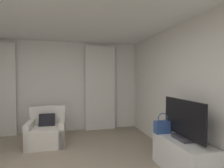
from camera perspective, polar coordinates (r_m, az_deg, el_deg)
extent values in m
cube|color=silver|center=(5.57, -17.93, -0.79)|extent=(5.12, 0.06, 2.60)
cube|color=silver|center=(3.33, 26.42, -2.99)|extent=(0.06, 6.12, 2.60)
cube|color=silver|center=(5.52, -3.62, -1.23)|extent=(0.90, 0.06, 2.50)
cube|color=silver|center=(4.72, -19.60, -14.83)|extent=(0.85, 0.83, 0.42)
cube|color=silver|center=(4.93, -19.19, -8.92)|extent=(0.84, 0.16, 0.44)
cube|color=silver|center=(4.67, -15.14, -14.07)|extent=(0.14, 0.81, 0.56)
cube|color=silver|center=(4.76, -24.00, -13.88)|extent=(0.14, 0.81, 0.56)
cube|color=black|center=(4.75, -19.47, -10.82)|extent=(0.37, 0.21, 0.37)
cube|color=white|center=(3.44, 20.92, -20.21)|extent=(0.49, 1.15, 0.57)
cube|color=#333338|center=(3.33, 21.07, -15.26)|extent=(0.20, 0.36, 0.06)
cube|color=black|center=(3.25, 21.16, -9.74)|extent=(0.04, 1.01, 0.60)
cube|color=#335193|center=(3.56, 15.38, -12.69)|extent=(0.30, 0.14, 0.22)
torus|color=#335193|center=(3.52, 15.41, -10.18)|extent=(0.20, 0.02, 0.20)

